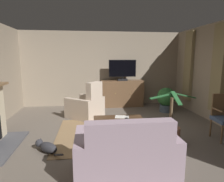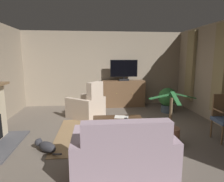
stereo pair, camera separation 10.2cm
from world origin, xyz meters
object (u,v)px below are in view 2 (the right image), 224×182
Objects in this scene: television at (124,70)px; tv_remote at (127,119)px; folded_newspaper at (121,117)px; side_chair_mid_row at (224,117)px; coffee_table at (118,121)px; cat at (46,146)px; armchair_angled_to_table at (87,107)px; tv_cabinet at (123,94)px; potted_plant_leafy_by_curtain at (168,99)px; potted_plant_tall_palm_by_window at (170,132)px; sofa_floral at (123,155)px.

television is 5.68× the size of tv_remote.
folded_newspaper is 2.19m from side_chair_mid_row.
coffee_table is 1.52m from cat.
tv_remote reaches higher than coffee_table.
side_chair_mid_row is (2.96, -1.87, 0.19)m from armchair_angled_to_table.
coffee_table is at bearing -129.70° from folded_newspaper.
tv_cabinet is 1.57× the size of television.
armchair_angled_to_table is at bearing 113.20° from coffee_table.
tv_cabinet reaches higher than coffee_table.
armchair_angled_to_table is at bearing 128.89° from folded_newspaper.
cat is at bearing -144.19° from potted_plant_leafy_by_curtain.
folded_newspaper is at bearing 17.84° from cat.
television is at bearing 147.03° from potted_plant_leafy_by_curtain.
potted_plant_tall_palm_by_window reaches higher than tv_remote.
tv_cabinet is 3.18m from potted_plant_tall_palm_by_window.
television reaches higher than potted_plant_tall_palm_by_window.
potted_plant_leafy_by_curtain is (2.58, 0.33, 0.12)m from armchair_angled_to_table.
potted_plant_leafy_by_curtain is at bearing -32.97° from television.
potted_plant_leafy_by_curtain is at bearing 58.77° from folded_newspaper.
tv_cabinet is 1.77m from armchair_angled_to_table.
tv_remote is (0.18, -0.13, 0.07)m from coffee_table.
armchair_angled_to_table is 1.22× the size of side_chair_mid_row.
television reaches higher than side_chair_mid_row.
television is at bearing 119.00° from side_chair_mid_row.
tv_cabinet reaches higher than cat.
side_chair_mid_row is 2.23m from potted_plant_leafy_by_curtain.
armchair_angled_to_table is 1.50× the size of potted_plant_leafy_by_curtain.
tv_remote is at bearing -36.03° from coffee_table.
potted_plant_leafy_by_curtain is at bearing 99.83° from side_chair_mid_row.
side_chair_mid_row is at bearing -61.00° from television.
tv_cabinet is at bearing 58.73° from cat.
television reaches higher than coffee_table.
potted_plant_leafy_by_curtain is (1.97, 3.23, 0.13)m from sofa_floral.
tv_cabinet is 4.19m from sofa_floral.
television is 3.09m from tv_remote.
coffee_table is at bearing 174.14° from side_chair_mid_row.
potted_plant_leafy_by_curtain is 4.09m from cat.
tv_cabinet is 1.39× the size of potted_plant_tall_palm_by_window.
tv_cabinet is 3.02m from tv_remote.
sofa_floral is (-0.27, -1.14, -0.17)m from tv_remote.
sofa_floral reaches higher than coffee_table.
side_chair_mid_row reaches higher than coffee_table.
potted_plant_leafy_by_curtain reaches higher than coffee_table.
side_chair_mid_row is at bearing -61.42° from tv_cabinet.
side_chair_mid_row is at bearing 1.68° from potted_plant_tall_palm_by_window.
folded_newspaper is (-0.48, -2.80, 0.03)m from tv_cabinet.
armchair_angled_to_table is at bearing -136.11° from tv_cabinet.
potted_plant_leafy_by_curtain is (1.70, 2.09, -0.04)m from tv_remote.
cat is (-1.42, -0.42, -0.32)m from coffee_table.
television is at bearing 58.31° from cat.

